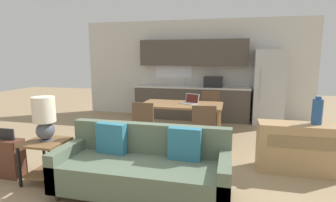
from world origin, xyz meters
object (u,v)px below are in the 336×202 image
suitcase (9,158)px  laptop (190,101)px  vase (317,111)px  credenza (300,148)px  dining_table (182,107)px  side_table (47,154)px  dining_chair_near_right (203,127)px  dining_chair_near_left (146,123)px  table_lamp (44,117)px  refrigerator (268,87)px  couch (144,168)px  dining_chair_far_right (210,109)px

suitcase → laptop: bearing=46.5°
vase → credenza: bearing=-169.4°
dining_table → side_table: 2.70m
dining_table → dining_chair_near_right: bearing=-56.5°
credenza → dining_chair_near_left: bearing=171.4°
side_table → credenza: size_ratio=0.48×
vase → suitcase: bearing=-164.6°
table_lamp → dining_table: bearing=57.2°
dining_chair_near_right → vase: bearing=162.7°
refrigerator → couch: (-1.93, -4.10, -0.59)m
table_lamp → suitcase: size_ratio=0.85×
dining_chair_near_right → suitcase: dining_chair_near_right is taller
dining_chair_near_right → dining_chair_near_left: size_ratio=1.00×
couch → dining_chair_far_right: dining_chair_far_right is taller
dining_chair_far_right → refrigerator: bearing=32.6°
dining_table → vase: size_ratio=4.06×
refrigerator → dining_table: 2.63m
table_lamp → dining_chair_near_left: 1.79m
dining_chair_near_right → laptop: laptop is taller
dining_table → dining_chair_near_right: dining_chair_near_right is taller
side_table → suitcase: (-0.61, -0.01, -0.11)m
credenza → dining_chair_near_left: dining_chair_near_left is taller
dining_chair_near_left → dining_chair_far_right: bearing=-120.1°
couch → dining_chair_far_right: 3.15m
refrigerator → dining_table: bearing=-135.9°
dining_chair_near_left → suitcase: (-1.53, -1.51, -0.22)m
dining_chair_near_left → credenza: bearing=174.6°
vase → dining_chair_near_left: bearing=172.8°
laptop → vase: bearing=-3.5°
side_table → credenza: credenza is taller
table_lamp → vase: bearing=17.5°
couch → vase: (2.23, 1.17, 0.58)m
table_lamp → credenza: size_ratio=0.50×
side_table → laptop: 2.86m
credenza → dining_table: bearing=150.1°
dining_table → side_table: size_ratio=2.86×
side_table → dining_chair_near_left: dining_chair_near_left is taller
dining_chair_far_right → laptop: (-0.35, -0.76, 0.30)m
dining_table → credenza: size_ratio=1.37×
couch → table_lamp: bearing=178.7°
laptop → dining_chair_near_right: bearing=-40.7°
table_lamp → laptop: 2.82m
suitcase → side_table: bearing=0.8°
dining_table → credenza: (1.98, -1.14, -0.32)m
laptop → suitcase: (-2.22, -2.34, -0.52)m
table_lamp → dining_chair_far_right: table_lamp is taller
couch → dining_chair_near_right: size_ratio=2.34×
dining_chair_far_right → dining_table: bearing=-125.7°
side_table → table_lamp: 0.52m
side_table → dining_chair_far_right: size_ratio=0.64×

